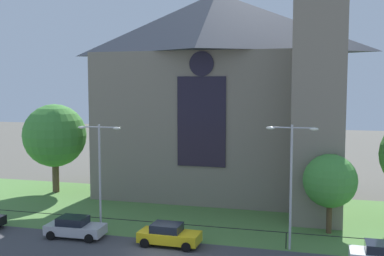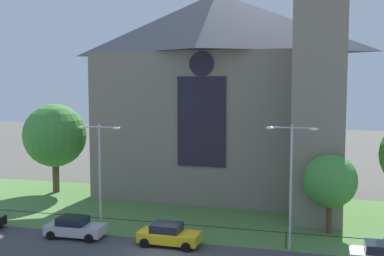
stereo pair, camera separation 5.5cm
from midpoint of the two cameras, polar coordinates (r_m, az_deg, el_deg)
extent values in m
plane|color=#56544C|center=(41.97, 0.84, -9.96)|extent=(160.00, 160.00, 0.00)
cube|color=#517F3D|center=(40.11, 0.13, -10.68)|extent=(120.00, 20.00, 0.01)
cube|color=gray|center=(48.11, 2.92, 0.47)|extent=(22.00, 12.00, 14.00)
pyramid|color=#383D47|center=(48.31, 2.98, 12.38)|extent=(22.00, 12.00, 6.00)
cube|color=black|center=(42.18, 1.18, 0.75)|extent=(4.40, 0.16, 8.00)
cylinder|color=black|center=(42.08, 1.20, 7.69)|extent=(2.20, 0.15, 2.20)
cube|color=gray|center=(38.91, 14.92, 2.11)|extent=(4.00, 4.00, 18.00)
cylinder|color=black|center=(34.77, -2.51, -11.33)|extent=(32.50, 0.05, 0.05)
cylinder|color=black|center=(38.09, -14.45, -10.87)|extent=(0.07, 0.07, 1.10)
cylinder|color=black|center=(34.94, -2.51, -12.19)|extent=(0.07, 0.07, 1.10)
cylinder|color=black|center=(33.49, 11.22, -13.07)|extent=(0.07, 0.07, 1.10)
cylinder|color=#4C3823|center=(37.30, 16.11, -10.17)|extent=(0.40, 0.40, 2.46)
sphere|color=#428C38|center=(36.68, 16.22, -6.07)|extent=(3.96, 3.96, 3.96)
cylinder|color=brown|center=(50.90, -15.93, -5.46)|extent=(0.68, 0.68, 3.44)
sphere|color=#428C38|center=(50.30, -16.05, -0.86)|extent=(6.37, 6.37, 6.37)
cylinder|color=#B2B2B7|center=(35.95, -10.91, -6.02)|extent=(0.16, 0.16, 8.10)
cylinder|color=#B2B2B7|center=(35.72, -12.03, 0.13)|extent=(1.40, 0.10, 0.10)
cylinder|color=#B2B2B7|center=(35.10, -10.00, 0.08)|extent=(1.40, 0.10, 0.10)
ellipsoid|color=white|center=(36.05, -13.02, 0.08)|extent=(0.57, 0.26, 0.20)
ellipsoid|color=white|center=(34.82, -8.95, -0.03)|extent=(0.57, 0.26, 0.20)
cylinder|color=#B2B2B7|center=(32.42, 11.77, -7.02)|extent=(0.16, 0.16, 8.39)
cylinder|color=#B2B2B7|center=(31.87, 10.65, 0.06)|extent=(1.40, 0.10, 0.10)
cylinder|color=#B2B2B7|center=(31.79, 13.17, 0.00)|extent=(1.40, 0.10, 0.10)
ellipsoid|color=white|center=(31.93, 9.40, 0.00)|extent=(0.57, 0.26, 0.20)
ellipsoid|color=white|center=(31.78, 14.42, -0.12)|extent=(0.57, 0.26, 0.20)
cylinder|color=black|center=(40.63, -21.92, -10.40)|extent=(0.64, 0.22, 0.64)
cube|color=#B7B7BC|center=(36.08, -13.72, -11.67)|extent=(4.26, 1.94, 0.70)
cube|color=black|center=(35.99, -14.03, -10.68)|extent=(2.05, 1.67, 0.55)
cylinder|color=black|center=(36.33, -10.94, -11.97)|extent=(0.65, 0.24, 0.64)
cylinder|color=black|center=(34.77, -12.18, -12.79)|extent=(0.65, 0.24, 0.64)
cylinder|color=black|center=(37.59, -15.11, -11.47)|extent=(0.65, 0.24, 0.64)
cylinder|color=black|center=(36.09, -16.50, -12.22)|extent=(0.65, 0.24, 0.64)
cube|color=gold|center=(33.51, -2.67, -12.86)|extent=(4.24, 1.90, 0.70)
cube|color=black|center=(33.38, -3.01, -11.80)|extent=(2.04, 1.65, 0.55)
cylinder|color=black|center=(33.99, 0.25, -13.10)|extent=(0.64, 0.23, 0.64)
cylinder|color=black|center=(32.36, -0.67, -14.06)|extent=(0.64, 0.23, 0.64)
cylinder|color=black|center=(34.88, -4.51, -12.63)|extent=(0.64, 0.23, 0.64)
cylinder|color=black|center=(33.29, -5.65, -13.52)|extent=(0.64, 0.23, 0.64)
cube|color=black|center=(31.66, 21.89, -13.15)|extent=(2.01, 1.62, 0.55)
cylinder|color=black|center=(32.69, 19.37, -14.17)|extent=(0.64, 0.22, 0.64)
camera|label=1|loc=(0.03, -89.96, 0.00)|focal=44.59mm
camera|label=2|loc=(0.03, 90.04, 0.00)|focal=44.59mm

